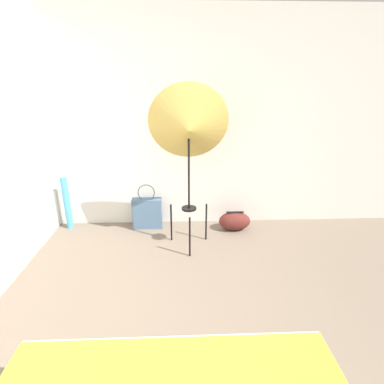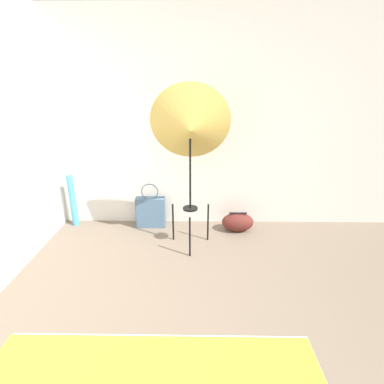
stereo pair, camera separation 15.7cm
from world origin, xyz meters
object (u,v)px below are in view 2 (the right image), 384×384
at_px(tote_bag, 151,212).
at_px(paper_roll, 73,201).
at_px(photo_umbrella, 190,127).
at_px(duffel_bag, 238,222).

bearing_deg(tote_bag, paper_roll, 178.33).
height_order(tote_bag, paper_roll, paper_roll).
bearing_deg(paper_roll, tote_bag, -1.67).
height_order(photo_umbrella, tote_bag, photo_umbrella).
xyz_separation_m(photo_umbrella, duffel_bag, (0.59, 0.36, -1.23)).
xyz_separation_m(photo_umbrella, tote_bag, (-0.52, 0.47, -1.14)).
bearing_deg(paper_roll, duffel_bag, -3.66).
bearing_deg(tote_bag, duffel_bag, -5.44).
height_order(photo_umbrella, paper_roll, photo_umbrella).
bearing_deg(photo_umbrella, paper_roll, 162.08).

